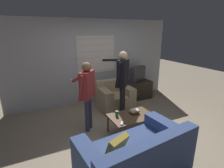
# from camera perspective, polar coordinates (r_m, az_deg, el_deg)

# --- Properties ---
(ground_plane) EXTENTS (16.00, 16.00, 0.00)m
(ground_plane) POSITION_cam_1_polar(r_m,az_deg,el_deg) (4.17, 4.31, -14.97)
(ground_plane) COLOR gray
(wall_back) EXTENTS (5.20, 0.08, 2.55)m
(wall_back) POSITION_cam_1_polar(r_m,az_deg,el_deg) (5.47, -6.01, 7.17)
(wall_back) COLOR #ADB2B7
(wall_back) RESTS_ON ground_plane
(couch_blue) EXTENTS (1.81, 1.13, 0.82)m
(couch_blue) POSITION_cam_1_polar(r_m,az_deg,el_deg) (2.96, 7.70, -22.68)
(couch_blue) COLOR #384C7F
(couch_blue) RESTS_ON ground_plane
(armchair_beige) EXTENTS (0.95, 0.81, 0.81)m
(armchair_beige) POSITION_cam_1_polar(r_m,az_deg,el_deg) (5.15, 0.81, -4.37)
(armchair_beige) COLOR tan
(armchair_beige) RESTS_ON ground_plane
(coffee_table) EXTENTS (0.97, 0.63, 0.43)m
(coffee_table) POSITION_cam_1_polar(r_m,az_deg,el_deg) (3.91, 6.41, -10.74)
(coffee_table) COLOR brown
(coffee_table) RESTS_ON ground_plane
(tv_stand) EXTENTS (0.91, 0.55, 0.60)m
(tv_stand) POSITION_cam_1_polar(r_m,az_deg,el_deg) (5.98, 8.08, -1.80)
(tv_stand) COLOR #33281E
(tv_stand) RESTS_ON ground_plane
(tv) EXTENTS (0.65, 0.41, 0.49)m
(tv) POSITION_cam_1_polar(r_m,az_deg,el_deg) (5.83, 8.27, 3.29)
(tv) COLOR #2D2D33
(tv) RESTS_ON tv_stand
(person_left_standing) EXTENTS (0.48, 0.76, 1.58)m
(person_left_standing) POSITION_cam_1_polar(r_m,az_deg,el_deg) (3.84, -8.18, -1.47)
(person_left_standing) COLOR #33384C
(person_left_standing) RESTS_ON ground_plane
(person_right_standing) EXTENTS (0.51, 0.83, 1.74)m
(person_right_standing) POSITION_cam_1_polar(r_m,az_deg,el_deg) (4.31, 3.37, 2.21)
(person_right_standing) COLOR black
(person_right_standing) RESTS_ON ground_plane
(book_stack) EXTENTS (0.23, 0.19, 0.10)m
(book_stack) POSITION_cam_1_polar(r_m,az_deg,el_deg) (3.97, 7.33, -8.87)
(book_stack) COLOR black
(book_stack) RESTS_ON coffee_table
(soda_can) EXTENTS (0.07, 0.07, 0.13)m
(soda_can) POSITION_cam_1_polar(r_m,az_deg,el_deg) (3.82, 1.58, -9.66)
(soda_can) COLOR #238E47
(soda_can) RESTS_ON coffee_table
(spare_remote) EXTENTS (0.11, 0.13, 0.02)m
(spare_remote) POSITION_cam_1_polar(r_m,az_deg,el_deg) (3.56, 3.25, -12.68)
(spare_remote) COLOR white
(spare_remote) RESTS_ON coffee_table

